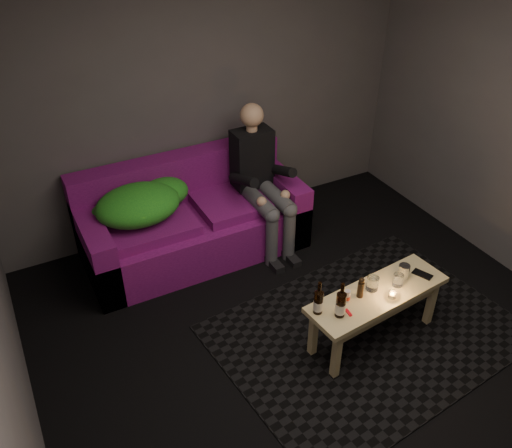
{
  "coord_description": "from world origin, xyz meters",
  "views": [
    {
      "loc": [
        -1.77,
        -2.07,
        3.07
      ],
      "look_at": [
        -0.1,
        1.1,
        0.62
      ],
      "focal_mm": 38.0,
      "sensor_mm": 36.0,
      "label": 1
    }
  ],
  "objects_px": {
    "steel_cup": "(404,271)",
    "beer_bottle_a": "(318,301)",
    "sofa": "(192,221)",
    "person": "(260,177)",
    "coffee_table": "(377,301)",
    "beer_bottle_b": "(341,304)"
  },
  "relations": [
    {
      "from": "coffee_table",
      "to": "beer_bottle_a",
      "type": "xyz_separation_m",
      "value": [
        -0.5,
        0.03,
        0.18
      ]
    },
    {
      "from": "steel_cup",
      "to": "beer_bottle_b",
      "type": "bearing_deg",
      "value": -170.39
    },
    {
      "from": "person",
      "to": "steel_cup",
      "type": "relative_size",
      "value": 11.57
    },
    {
      "from": "beer_bottle_a",
      "to": "beer_bottle_b",
      "type": "bearing_deg",
      "value": -39.87
    },
    {
      "from": "beer_bottle_a",
      "to": "sofa",
      "type": "bearing_deg",
      "value": 99.06
    },
    {
      "from": "person",
      "to": "beer_bottle_a",
      "type": "distance_m",
      "value": 1.55
    },
    {
      "from": "sofa",
      "to": "steel_cup",
      "type": "bearing_deg",
      "value": -57.97
    },
    {
      "from": "sofa",
      "to": "beer_bottle_a",
      "type": "xyz_separation_m",
      "value": [
        0.26,
        -1.66,
        0.25
      ]
    },
    {
      "from": "sofa",
      "to": "beer_bottle_b",
      "type": "relative_size",
      "value": 7.03
    },
    {
      "from": "steel_cup",
      "to": "sofa",
      "type": "bearing_deg",
      "value": 122.03
    },
    {
      "from": "beer_bottle_b",
      "to": "steel_cup",
      "type": "height_order",
      "value": "beer_bottle_b"
    },
    {
      "from": "coffee_table",
      "to": "steel_cup",
      "type": "xyz_separation_m",
      "value": [
        0.27,
        0.05,
        0.14
      ]
    },
    {
      "from": "sofa",
      "to": "beer_bottle_a",
      "type": "bearing_deg",
      "value": -80.94
    },
    {
      "from": "sofa",
      "to": "person",
      "type": "relative_size",
      "value": 1.5
    },
    {
      "from": "person",
      "to": "beer_bottle_a",
      "type": "height_order",
      "value": "person"
    },
    {
      "from": "person",
      "to": "coffee_table",
      "type": "xyz_separation_m",
      "value": [
        0.14,
        -1.53,
        -0.31
      ]
    },
    {
      "from": "beer_bottle_a",
      "to": "coffee_table",
      "type": "bearing_deg",
      "value": -3.93
    },
    {
      "from": "coffee_table",
      "to": "beer_bottle_a",
      "type": "bearing_deg",
      "value": 176.07
    },
    {
      "from": "coffee_table",
      "to": "beer_bottle_a",
      "type": "height_order",
      "value": "beer_bottle_a"
    },
    {
      "from": "steel_cup",
      "to": "beer_bottle_a",
      "type": "bearing_deg",
      "value": -179.01
    },
    {
      "from": "coffee_table",
      "to": "steel_cup",
      "type": "bearing_deg",
      "value": 10.14
    },
    {
      "from": "sofa",
      "to": "beer_bottle_b",
      "type": "xyz_separation_m",
      "value": [
        0.38,
        -1.76,
        0.25
      ]
    }
  ]
}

